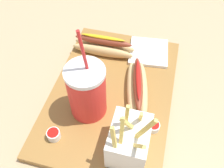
# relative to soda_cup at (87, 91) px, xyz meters

# --- Properties ---
(ground_plane) EXTENTS (2.40, 2.40, 0.02)m
(ground_plane) POSITION_rel_soda_cup_xyz_m (0.07, -0.04, -0.10)
(ground_plane) COLOR tan
(food_tray) EXTENTS (0.47, 0.32, 0.02)m
(food_tray) POSITION_rel_soda_cup_xyz_m (0.07, -0.04, -0.08)
(food_tray) COLOR olive
(food_tray) RESTS_ON ground_plane
(soda_cup) EXTENTS (0.09, 0.09, 0.25)m
(soda_cup) POSITION_rel_soda_cup_xyz_m (0.00, 0.00, 0.00)
(soda_cup) COLOR red
(soda_cup) RESTS_ON food_tray
(fries_basket) EXTENTS (0.10, 0.09, 0.16)m
(fries_basket) POSITION_rel_soda_cup_xyz_m (-0.08, -0.12, -0.03)
(fries_basket) COLOR white
(fries_basket) RESTS_ON food_tray
(hot_dog_1) EXTENTS (0.19, 0.09, 0.06)m
(hot_dog_1) POSITION_rel_soda_cup_xyz_m (0.08, -0.11, -0.05)
(hot_dog_1) COLOR #DBB775
(hot_dog_1) RESTS_ON food_tray
(hot_dog_2) EXTENTS (0.05, 0.19, 0.06)m
(hot_dog_2) POSITION_rel_soda_cup_xyz_m (0.21, 0.02, -0.05)
(hot_dog_2) COLOR #DBB775
(hot_dog_2) RESTS_ON food_tray
(ketchup_cup_1) EXTENTS (0.03, 0.03, 0.02)m
(ketchup_cup_1) POSITION_rel_soda_cup_xyz_m (-0.10, 0.05, -0.06)
(ketchup_cup_1) COLOR white
(ketchup_cup_1) RESTS_ON food_tray
(ketchup_cup_2) EXTENTS (0.04, 0.04, 0.02)m
(ketchup_cup_2) POSITION_rel_soda_cup_xyz_m (0.07, 0.03, -0.06)
(ketchup_cup_2) COLOR white
(ketchup_cup_2) RESTS_ON food_tray
(ketchup_cup_3) EXTENTS (0.03, 0.03, 0.02)m
(ketchup_cup_3) POSITION_rel_soda_cup_xyz_m (-0.02, -0.17, -0.06)
(ketchup_cup_3) COLOR white
(ketchup_cup_3) RESTS_ON food_tray
(napkin_stack) EXTENTS (0.13, 0.13, 0.01)m
(napkin_stack) POSITION_rel_soda_cup_xyz_m (0.24, -0.11, -0.07)
(napkin_stack) COLOR white
(napkin_stack) RESTS_ON food_tray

